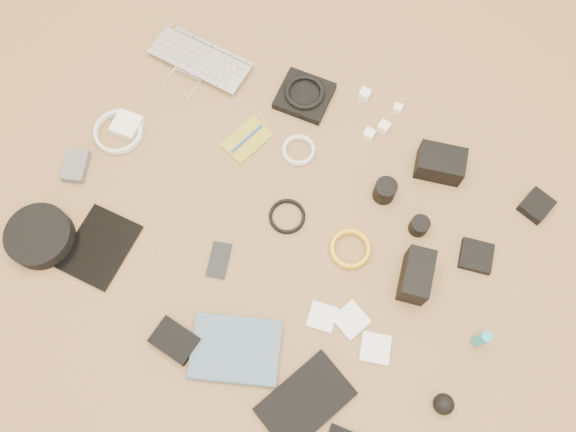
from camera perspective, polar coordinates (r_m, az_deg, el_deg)
The scene contains 32 objects.
laptop at distance 1.92m, azimuth -9.69°, elevation 14.35°, with size 0.34×0.23×0.03m, color silver.
headphone_pouch at distance 1.84m, azimuth 1.68°, elevation 12.10°, with size 0.16×0.15×0.03m, color black.
headphones at distance 1.82m, azimuth 1.70°, elevation 12.47°, with size 0.13×0.13×0.02m, color black.
charger_a at distance 1.86m, azimuth 7.81°, elevation 12.14°, with size 0.03×0.03×0.03m, color white.
charger_b at distance 1.80m, azimuth 9.69°, elevation 8.89°, with size 0.03×0.03×0.03m, color white.
charger_c at distance 1.85m, azimuth 11.06°, elevation 10.68°, with size 0.03×0.03×0.03m, color white.
charger_d at distance 1.78m, azimuth 8.23°, elevation 8.22°, with size 0.03×0.03×0.03m, color white.
dslr_camera at distance 1.75m, azimuth 15.21°, elevation 5.18°, with size 0.14×0.10×0.08m, color black.
lens_pouch at distance 1.82m, azimuth 23.92°, elevation 0.97°, with size 0.08×0.09×0.03m, color black.
notebook_olive at distance 1.77m, azimuth -4.18°, elevation 7.74°, with size 0.09×0.15×0.01m, color olive.
pen_blue at distance 1.77m, azimuth -4.20°, elevation 7.86°, with size 0.01×0.01×0.13m, color #123D97.
cable_white_a at distance 1.75m, azimuth 1.08°, elevation 6.61°, with size 0.10×0.10×0.01m, color silver.
lens_a at distance 1.69m, azimuth 9.81°, elevation 2.55°, with size 0.07×0.07×0.07m, color black.
lens_b at distance 1.68m, azimuth 13.19°, elevation -0.98°, with size 0.06×0.06×0.05m, color black.
card_reader at distance 1.71m, azimuth 18.57°, elevation -3.87°, with size 0.09×0.09×0.02m, color black.
power_brick at distance 1.85m, azimuth -16.03°, elevation 8.85°, with size 0.08×0.08×0.03m, color white.
cable_white_b at distance 1.86m, azimuth -16.80°, elevation 8.10°, with size 0.15×0.15×0.01m, color silver.
cable_black at distance 1.66m, azimuth -0.09°, elevation -0.09°, with size 0.11×0.11×0.01m, color black.
cable_yellow at distance 1.64m, azimuth 6.31°, elevation -3.41°, with size 0.12×0.12×0.01m, color gold.
flash at distance 1.60m, azimuth 12.89°, elevation -5.93°, with size 0.07×0.14×0.10m, color black.
lens_cleaner at distance 1.61m, azimuth 19.04°, elevation -11.73°, with size 0.03×0.03×0.10m, color teal.
battery_charger at distance 1.84m, azimuth -20.75°, elevation 4.77°, with size 0.07×0.10×0.03m, color #525156.
tablet at distance 1.72m, azimuth -18.58°, elevation -2.99°, with size 0.17×0.22×0.01m, color black.
phone at distance 1.63m, azimuth -7.02°, elevation -4.46°, with size 0.06×0.11×0.01m, color black.
filter_case_left at distance 1.59m, azimuth 3.48°, elevation -10.19°, with size 0.07×0.07×0.01m, color silver.
filter_case_mid at distance 1.59m, azimuth 6.43°, elevation -10.46°, with size 0.08×0.08×0.01m, color silver.
filter_case_right at distance 1.59m, azimuth 8.87°, elevation -13.13°, with size 0.08×0.08×0.01m, color silver.
air_blower at distance 1.59m, azimuth 15.53°, elevation -17.93°, with size 0.06×0.06×0.06m, color black.
headphone_case at distance 1.77m, azimuth -23.89°, elevation -1.89°, with size 0.19×0.19×0.05m, color black.
drive_case at distance 1.60m, azimuth -11.43°, elevation -12.29°, with size 0.12×0.09×0.03m, color black.
paperback at distance 1.56m, azimuth -5.79°, elevation -16.59°, with size 0.18×0.24×0.02m, color #40576C.
notebook_black_a at distance 1.56m, azimuth 1.77°, elevation -18.29°, with size 0.15×0.24×0.02m, color black.
Camera 1 is at (0.33, -0.46, 1.57)m, focal length 35.00 mm.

